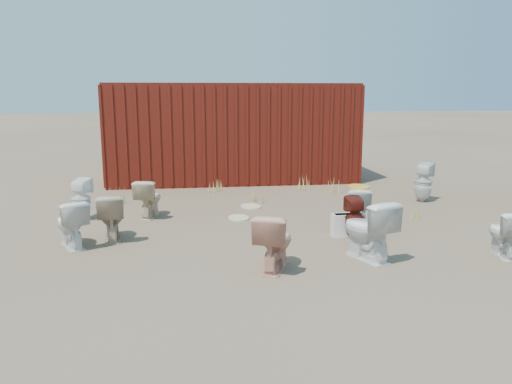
{
  "coord_description": "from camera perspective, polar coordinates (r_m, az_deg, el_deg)",
  "views": [
    {
      "loc": [
        -1.09,
        -7.49,
        2.18
      ],
      "look_at": [
        0.0,
        0.6,
        0.55
      ],
      "focal_mm": 35.0,
      "sensor_mm": 36.0,
      "label": 1
    }
  ],
  "objects": [
    {
      "name": "ground",
      "position": [
        7.88,
        0.59,
        -4.77
      ],
      "size": [
        100.0,
        100.0,
        0.0
      ],
      "primitive_type": "plane",
      "color": "brown",
      "rests_on": "ground"
    },
    {
      "name": "toilet_back_beige_right",
      "position": [
        9.04,
        -12.15,
        -0.7
      ],
      "size": [
        0.53,
        0.74,
        0.68
      ],
      "primitive_type": "imported",
      "rotation": [
        0.0,
        0.0,
        2.91
      ],
      "color": "beige",
      "rests_on": "ground"
    },
    {
      "name": "weed_clump_d",
      "position": [
        11.19,
        -4.7,
        0.78
      ],
      "size": [
        0.3,
        0.3,
        0.29
      ],
      "primitive_type": "cone",
      "color": "#AB9844",
      "rests_on": "ground"
    },
    {
      "name": "toilet_back_e",
      "position": [
        10.65,
        18.58,
        1.08
      ],
      "size": [
        0.51,
        0.52,
        0.8
      ],
      "primitive_type": "imported",
      "rotation": [
        0.0,
        0.0,
        2.42
      ],
      "color": "silver",
      "rests_on": "ground"
    },
    {
      "name": "yellow_lid",
      "position": [
        8.25,
        11.65,
        0.6
      ],
      "size": [
        0.34,
        0.42,
        0.02
      ],
      "primitive_type": "ellipsoid",
      "color": "gold",
      "rests_on": "toilet_back_yellowlid"
    },
    {
      "name": "shipping_container",
      "position": [
        12.77,
        -2.78,
        6.87
      ],
      "size": [
        6.0,
        2.4,
        2.4
      ],
      "primitive_type": "cube",
      "color": "#4A160C",
      "rests_on": "ground"
    },
    {
      "name": "loose_lid_near",
      "position": [
        9.68,
        -0.58,
        -1.65
      ],
      "size": [
        0.5,
        0.58,
        0.02
      ],
      "primitive_type": "ellipsoid",
      "rotation": [
        0.0,
        0.0,
        0.27
      ],
      "color": "beige",
      "rests_on": "ground"
    },
    {
      "name": "toilet_front_a",
      "position": [
        7.59,
        -20.41,
        -3.42
      ],
      "size": [
        0.66,
        0.78,
        0.69
      ],
      "primitive_type": "imported",
      "rotation": [
        0.0,
        0.0,
        3.62
      ],
      "color": "white",
      "rests_on": "ground"
    },
    {
      "name": "weed_clump_b",
      "position": [
        10.1,
        0.47,
        -0.37
      ],
      "size": [
        0.32,
        0.32,
        0.28
      ],
      "primitive_type": "cone",
      "color": "#AB9844",
      "rests_on": "ground"
    },
    {
      "name": "toilet_front_maroon",
      "position": [
        7.63,
        11.23,
        -2.97
      ],
      "size": [
        0.3,
        0.31,
        0.66
      ],
      "primitive_type": "imported",
      "rotation": [
        0.0,
        0.0,
        3.16
      ],
      "color": "#5A170F",
      "rests_on": "ground"
    },
    {
      "name": "toilet_back_beige_left",
      "position": [
        7.78,
        -16.23,
        -2.72
      ],
      "size": [
        0.49,
        0.75,
        0.71
      ],
      "primitive_type": "imported",
      "rotation": [
        0.0,
        0.0,
        3.27
      ],
      "color": "tan",
      "rests_on": "ground"
    },
    {
      "name": "toilet_back_a",
      "position": [
        9.15,
        -19.37,
        -0.78
      ],
      "size": [
        0.43,
        0.43,
        0.74
      ],
      "primitive_type": "imported",
      "rotation": [
        0.0,
        0.0,
        2.78
      ],
      "color": "white",
      "rests_on": "ground"
    },
    {
      "name": "toilet_back_yellowlid",
      "position": [
        8.32,
        11.56,
        -1.75
      ],
      "size": [
        0.52,
        0.73,
        0.67
      ],
      "primitive_type": "imported",
      "rotation": [
        0.0,
        0.0,
        2.91
      ],
      "color": "silver",
      "rests_on": "ground"
    },
    {
      "name": "loose_tank",
      "position": [
        7.84,
        10.45,
        -3.72
      ],
      "size": [
        0.5,
        0.2,
        0.35
      ],
      "primitive_type": "cube",
      "rotation": [
        0.0,
        0.0,
        0.0
      ],
      "color": "silver",
      "rests_on": "ground"
    },
    {
      "name": "weed_clump_e",
      "position": [
        11.38,
        5.24,
        0.99
      ],
      "size": [
        0.34,
        0.34,
        0.31
      ],
      "primitive_type": "cone",
      "color": "#AB9844",
      "rests_on": "ground"
    },
    {
      "name": "weed_clump_c",
      "position": [
        11.17,
        9.07,
        0.71
      ],
      "size": [
        0.36,
        0.36,
        0.32
      ],
      "primitive_type": "cone",
      "color": "#AB9844",
      "rests_on": "ground"
    },
    {
      "name": "loose_lid_far",
      "position": [
        8.81,
        -1.99,
        -2.97
      ],
      "size": [
        0.4,
        0.5,
        0.02
      ],
      "primitive_type": "ellipsoid",
      "rotation": [
        0.0,
        0.0,
        0.09
      ],
      "color": "beige",
      "rests_on": "ground"
    },
    {
      "name": "toilet_front_e",
      "position": [
        7.52,
        26.59,
        -4.23
      ],
      "size": [
        0.45,
        0.68,
        0.65
      ],
      "primitive_type": "imported",
      "rotation": [
        0.0,
        0.0,
        2.99
      ],
      "color": "white",
      "rests_on": "ground"
    },
    {
      "name": "toilet_front_c",
      "position": [
        6.75,
        12.64,
        -4.22
      ],
      "size": [
        0.7,
        0.9,
        0.81
      ],
      "primitive_type": "imported",
      "rotation": [
        0.0,
        0.0,
        3.5
      ],
      "color": "white",
      "rests_on": "ground"
    },
    {
      "name": "toilet_front_pink",
      "position": [
        6.23,
        2.11,
        -5.62
      ],
      "size": [
        0.67,
        0.83,
        0.74
      ],
      "primitive_type": "imported",
      "rotation": [
        0.0,
        0.0,
        2.73
      ],
      "color": "#E19C82",
      "rests_on": "ground"
    },
    {
      "name": "weed_clump_a",
      "position": [
        10.32,
        -15.79,
        -0.39
      ],
      "size": [
        0.36,
        0.36,
        0.33
      ],
      "primitive_type": "cone",
      "color": "#AB9844",
      "rests_on": "ground"
    },
    {
      "name": "weed_clump_f",
      "position": [
        9.19,
        17.6,
        -2.3
      ],
      "size": [
        0.28,
        0.28,
        0.21
      ],
      "primitive_type": "cone",
      "color": "#AB9844",
      "rests_on": "ground"
    }
  ]
}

